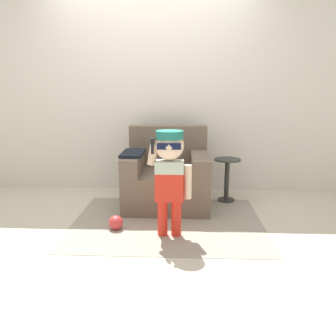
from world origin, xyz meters
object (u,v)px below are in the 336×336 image
Objects in this scene: person_child at (170,167)px; toy_ball at (116,223)px; side_table at (227,176)px; armchair at (167,177)px.

person_child is 7.06× the size of toy_ball.
person_child is at bearing -122.52° from side_table.
person_child is at bearing -85.56° from armchair.
person_child is 1.86× the size of side_table.
side_table reaches higher than toy_ball.
side_table is at bearing 57.48° from person_child.
side_table is at bearing 37.73° from toy_ball.
person_child is 0.77m from toy_ball.
toy_ball is at bearing 168.22° from person_child.
armchair is at bearing -169.95° from side_table.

